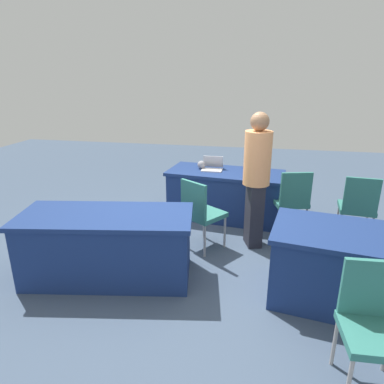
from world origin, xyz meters
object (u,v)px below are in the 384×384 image
(chair_near_front, at_px, (291,199))
(laptop_silver, at_px, (212,167))
(chair_aisle, at_px, (358,205))
(yarn_ball, at_px, (201,165))
(table_foreground, at_px, (225,194))
(person_attendee_standing, at_px, (257,174))
(table_mid_right, at_px, (353,269))
(chair_tucked_right, at_px, (201,211))
(scissors_red, at_px, (247,172))
(table_mid_left, at_px, (108,246))
(chair_tucked_left, at_px, (373,320))

(chair_near_front, height_order, laptop_silver, chair_near_front)
(chair_aisle, xyz_separation_m, yarn_ball, (2.22, -0.64, 0.28))
(table_foreground, xyz_separation_m, person_attendee_standing, (-0.48, 0.88, 0.61))
(chair_near_front, bearing_deg, table_foreground, 137.39)
(table_mid_right, xyz_separation_m, laptop_silver, (1.69, -2.01, 0.42))
(chair_tucked_right, height_order, scissors_red, chair_tucked_right)
(chair_near_front, bearing_deg, person_attendee_standing, -157.49)
(table_mid_left, height_order, chair_tucked_left, chair_tucked_left)
(person_attendee_standing, height_order, scissors_red, person_attendee_standing)
(chair_tucked_left, relative_size, scissors_red, 5.23)
(chair_tucked_left, height_order, laptop_silver, laptop_silver)
(table_mid_right, relative_size, chair_near_front, 1.76)
(table_mid_left, relative_size, chair_tucked_left, 2.09)
(chair_tucked_left, xyz_separation_m, person_attendee_standing, (0.88, -2.05, 0.45))
(chair_near_front, distance_m, yarn_ball, 1.51)
(table_foreground, distance_m, chair_near_front, 1.11)
(table_mid_left, relative_size, yarn_ball, 15.43)
(table_mid_left, relative_size, table_mid_right, 1.16)
(chair_tucked_right, relative_size, yarn_ball, 7.38)
(chair_tucked_right, xyz_separation_m, scissors_red, (-0.51, -1.15, 0.22))
(chair_tucked_right, bearing_deg, table_mid_left, -102.11)
(table_foreground, relative_size, yarn_ball, 14.48)
(person_attendee_standing, xyz_separation_m, scissors_red, (0.15, -0.89, -0.23))
(table_foreground, xyz_separation_m, scissors_red, (-0.32, -0.01, 0.38))
(chair_tucked_left, xyz_separation_m, chair_tucked_right, (1.55, -1.79, 0.00))
(chair_near_front, height_order, chair_tucked_right, chair_near_front)
(table_foreground, xyz_separation_m, chair_near_front, (-0.97, 0.50, 0.17))
(yarn_ball, bearing_deg, person_attendee_standing, 131.94)
(table_mid_right, bearing_deg, scissors_red, -59.81)
(chair_aisle, xyz_separation_m, person_attendee_standing, (1.34, 0.33, 0.44))
(chair_tucked_right, bearing_deg, yarn_ball, 134.18)
(chair_tucked_left, xyz_separation_m, scissors_red, (1.03, -2.95, 0.22))
(person_attendee_standing, bearing_deg, table_mid_left, 107.21)
(chair_tucked_left, height_order, yarn_ball, chair_tucked_left)
(person_attendee_standing, relative_size, laptop_silver, 5.48)
(table_mid_right, bearing_deg, chair_tucked_right, -26.18)
(table_mid_left, height_order, scissors_red, scissors_red)
(laptop_silver, bearing_deg, table_foreground, 165.92)
(person_attendee_standing, xyz_separation_m, laptop_silver, (0.70, -0.94, -0.19))
(person_attendee_standing, bearing_deg, chair_aisle, -93.99)
(table_foreground, xyz_separation_m, chair_tucked_right, (0.19, 1.14, 0.16))
(table_mid_left, distance_m, scissors_red, 2.47)
(chair_aisle, height_order, yarn_ball, chair_aisle)
(table_foreground, distance_m, scissors_red, 0.50)
(table_mid_left, xyz_separation_m, person_attendee_standing, (-1.57, -1.10, 0.61))
(chair_tucked_right, distance_m, yarn_ball, 1.28)
(table_mid_right, relative_size, scissors_red, 9.42)
(scissors_red, bearing_deg, chair_tucked_right, -6.22)
(chair_near_front, xyz_separation_m, chair_tucked_right, (1.16, 0.64, -0.02))
(chair_tucked_left, bearing_deg, table_mid_left, -24.34)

